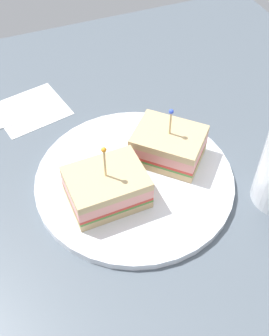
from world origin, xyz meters
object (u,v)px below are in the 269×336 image
at_px(plate, 134,180).
at_px(knife, 8,111).
at_px(sandwich_half_back, 168,145).
at_px(napkin, 31,109).
at_px(sandwich_half_front, 107,187).
at_px(fork, 11,121).

xyz_separation_m(plate, knife, (-0.23, -0.14, -0.00)).
relative_size(sandwich_half_back, napkin, 1.08).
height_order(sandwich_half_front, fork, sandwich_half_front).
relative_size(plate, sandwich_half_front, 2.73).
distance_m(sandwich_half_back, knife, 0.30).
bearing_deg(sandwich_half_back, napkin, -139.97).
distance_m(plate, fork, 0.25).
relative_size(sandwich_half_back, fork, 0.98).
distance_m(plate, napkin, 0.24).
bearing_deg(sandwich_half_front, sandwich_half_back, 110.58).
xyz_separation_m(sandwich_half_front, napkin, (-0.24, -0.06, -0.04)).
height_order(plate, fork, plate).
height_order(sandwich_half_back, fork, sandwich_half_back).
xyz_separation_m(sandwich_half_back, knife, (-0.21, -0.20, -0.03)).
bearing_deg(sandwich_half_front, napkin, -166.93).
distance_m(fork, knife, 0.03).
relative_size(plate, fork, 2.29).
distance_m(sandwich_half_front, napkin, 0.25).
height_order(plate, sandwich_half_front, sandwich_half_front).
bearing_deg(knife, plate, 31.83).
xyz_separation_m(napkin, fork, (0.02, -0.04, 0.00)).
height_order(napkin, fork, fork).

